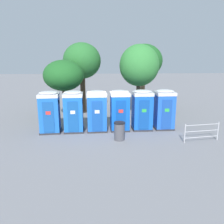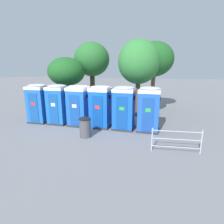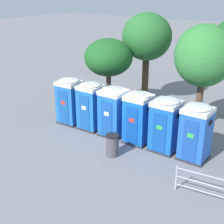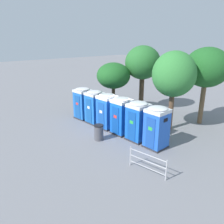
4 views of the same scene
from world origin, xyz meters
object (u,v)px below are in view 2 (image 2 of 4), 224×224
object	(u,v)px
event_barrier	(176,140)
street_tree_0	(139,62)
portapotty_2	(79,105)
portapotty_3	(101,106)
portapotty_0	(39,103)
trash_can	(85,128)
portapotty_1	(58,104)
street_tree_1	(92,60)
street_tree_3	(66,72)
portapotty_5	(149,109)
street_tree_2	(154,60)
portapotty_4	(124,108)

from	to	relation	value
event_barrier	street_tree_0	bearing A→B (deg)	113.59
portapotty_2	portapotty_3	bearing A→B (deg)	2.06
portapotty_0	street_tree_0	bearing A→B (deg)	28.39
portapotty_2	street_tree_0	xyz separation A→B (m)	(3.22, 3.20, 2.65)
trash_can	portapotty_1	bearing A→B (deg)	146.55
event_barrier	street_tree_1	bearing A→B (deg)	132.26
street_tree_3	trash_can	world-z (taller)	street_tree_3
portapotty_1	portapotty_5	xyz separation A→B (m)	(5.74, 0.13, -0.00)
portapotty_2	street_tree_0	size ratio (longest dim) A/B	0.46
street_tree_2	trash_can	size ratio (longest dim) A/B	5.61
street_tree_1	street_tree_3	size ratio (longest dim) A/B	1.31
street_tree_3	trash_can	bearing A→B (deg)	-52.00
portapotty_0	trash_can	xyz separation A→B (m)	(4.09, -1.68, -0.77)
portapotty_0	portapotty_2	size ratio (longest dim) A/B	1.00
portapotty_3	portapotty_4	size ratio (longest dim) A/B	1.00
portapotty_2	portapotty_4	bearing A→B (deg)	1.63
portapotty_5	portapotty_0	bearing A→B (deg)	-178.39
portapotty_0	street_tree_0	size ratio (longest dim) A/B	0.46
portapotty_3	portapotty_1	bearing A→B (deg)	-178.52
portapotty_4	trash_can	bearing A→B (deg)	-131.55
street_tree_3	event_barrier	size ratio (longest dim) A/B	2.14
portapotty_0	portapotty_5	bearing A→B (deg)	1.61
portapotty_3	event_barrier	distance (m)	4.91
portapotty_3	street_tree_1	world-z (taller)	street_tree_1
portapotty_0	portapotty_5	size ratio (longest dim) A/B	1.00
portapotty_1	trash_can	world-z (taller)	portapotty_1
street_tree_3	street_tree_1	bearing A→B (deg)	62.36
street_tree_1	portapotty_1	bearing A→B (deg)	-93.56
portapotty_3	event_barrier	xyz separation A→B (m)	(4.22, -2.41, -0.72)
portapotty_0	portapotty_1	world-z (taller)	same
portapotty_3	portapotty_4	bearing A→B (deg)	1.20
portapotty_3	street_tree_2	distance (m)	7.10
street_tree_1	street_tree_2	bearing A→B (deg)	8.81
street_tree_0	event_barrier	bearing A→B (deg)	-66.41
portapotty_1	portapotty_4	xyz separation A→B (m)	(4.30, 0.10, -0.00)
portapotty_3	portapotty_5	distance (m)	2.87
street_tree_0	street_tree_3	size ratio (longest dim) A/B	1.26
street_tree_2	trash_can	xyz separation A→B (m)	(-2.94, -7.68, -3.73)
portapotty_1	portapotty_3	bearing A→B (deg)	1.48
street_tree_2	trash_can	distance (m)	9.03
portapotty_3	portapotty_4	xyz separation A→B (m)	(1.43, 0.03, -0.00)
street_tree_3	event_barrier	world-z (taller)	street_tree_3
portapotty_4	street_tree_1	distance (m)	7.05
portapotty_5	portapotty_1	bearing A→B (deg)	-178.68
trash_can	portapotty_4	bearing A→B (deg)	48.45
portapotty_4	street_tree_3	distance (m)	6.17
portapotty_0	trash_can	distance (m)	4.49
portapotty_1	portapotty_0	bearing A→B (deg)	-177.22
portapotty_4	street_tree_0	world-z (taller)	street_tree_0
portapotty_2	street_tree_0	world-z (taller)	street_tree_0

